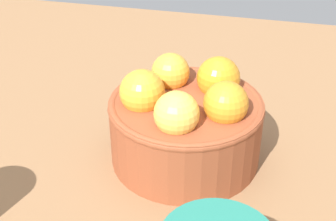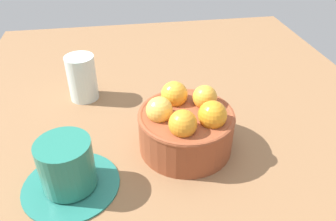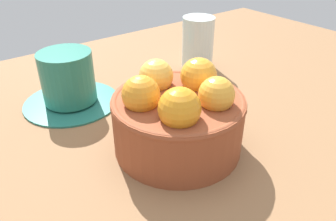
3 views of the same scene
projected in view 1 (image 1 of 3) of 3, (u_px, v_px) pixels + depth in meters
ground_plane at (185, 171)px, 54.44cm from camera, size 127.35×90.02×4.16cm
terracotta_bowl at (186, 121)px, 50.82cm from camera, size 16.42×16.42×10.81cm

